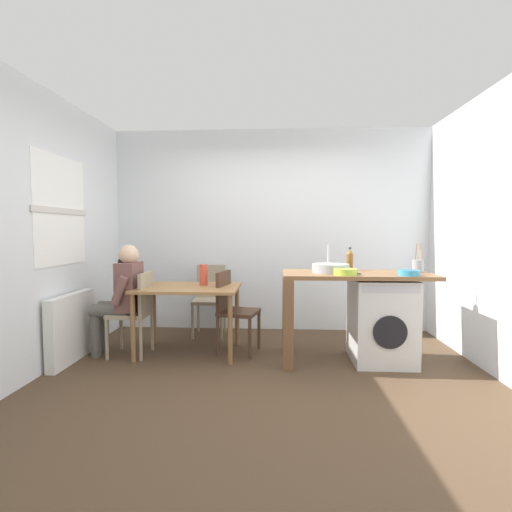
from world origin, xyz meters
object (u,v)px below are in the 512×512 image
object	(u,v)px
utensil_crock	(418,266)
bottle_tall_green	(350,260)
dining_table	(188,295)
colander	(409,272)
seated_person	(122,294)
mixing_bowl	(345,271)
chair_spare_by_wall	(210,295)
vase	(204,275)
chair_opposite	(233,307)
washing_machine	(382,320)
chair_person_seat	(137,309)

from	to	relation	value
utensil_crock	bottle_tall_green	bearing A→B (deg)	165.30
dining_table	colander	distance (m)	2.28
seated_person	mixing_bowl	distance (m)	2.37
chair_spare_by_wall	vase	world-z (taller)	vase
chair_opposite	mixing_bowl	size ratio (longest dim) A/B	4.03
washing_machine	colander	bearing A→B (deg)	-49.26
chair_person_seat	seated_person	xyz separation A→B (m)	(-0.16, 0.00, 0.16)
washing_machine	utensil_crock	world-z (taller)	utensil_crock
washing_machine	colander	size ratio (longest dim) A/B	4.30
chair_spare_by_wall	seated_person	world-z (taller)	seated_person
dining_table	chair_spare_by_wall	size ratio (longest dim) A/B	1.22
bottle_tall_green	chair_opposite	bearing A→B (deg)	-179.93
utensil_crock	chair_person_seat	bearing A→B (deg)	179.92
chair_spare_by_wall	bottle_tall_green	bearing A→B (deg)	155.90
chair_person_seat	utensil_crock	distance (m)	3.00
washing_machine	utensil_crock	xyz separation A→B (m)	(0.37, 0.05, 0.56)
chair_opposite	seated_person	distance (m)	1.21
dining_table	bottle_tall_green	distance (m)	1.80
washing_machine	vase	bearing A→B (deg)	172.28
seated_person	bottle_tall_green	distance (m)	2.49
seated_person	dining_table	bearing A→B (deg)	-81.80
dining_table	utensil_crock	distance (m)	2.44
chair_opposite	vase	distance (m)	0.48
colander	chair_opposite	bearing A→B (deg)	165.89
chair_opposite	vase	size ratio (longest dim) A/B	3.81
utensil_crock	colander	bearing A→B (deg)	-123.70
chair_spare_by_wall	bottle_tall_green	distance (m)	1.88
mixing_bowl	chair_opposite	bearing A→B (deg)	159.98
dining_table	bottle_tall_green	size ratio (longest dim) A/B	4.38
chair_spare_by_wall	colander	xyz separation A→B (m)	(2.13, -1.15, 0.44)
chair_person_seat	chair_spare_by_wall	world-z (taller)	same
utensil_crock	vase	size ratio (longest dim) A/B	1.27
seated_person	mixing_bowl	xyz separation A→B (m)	(2.34, -0.25, 0.28)
washing_machine	vase	world-z (taller)	vase
chair_opposite	utensil_crock	world-z (taller)	utensil_crock
vase	chair_person_seat	bearing A→B (deg)	-163.94
chair_opposite	chair_spare_by_wall	world-z (taller)	same
dining_table	seated_person	world-z (taller)	seated_person
colander	vase	size ratio (longest dim) A/B	0.85
mixing_bowl	vase	distance (m)	1.55
chair_opposite	colander	size ratio (longest dim) A/B	4.50
dining_table	utensil_crock	xyz separation A→B (m)	(2.41, -0.10, 0.35)
washing_machine	vase	distance (m)	1.96
chair_person_seat	seated_person	bearing A→B (deg)	90.00
seated_person	colander	bearing A→B (deg)	-95.18
utensil_crock	vase	bearing A→B (deg)	174.83
chair_opposite	bottle_tall_green	world-z (taller)	bottle_tall_green
chair_opposite	mixing_bowl	bearing A→B (deg)	82.66
washing_machine	utensil_crock	size ratio (longest dim) A/B	2.87
seated_person	washing_machine	xyz separation A→B (m)	(2.75, -0.06, -0.24)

